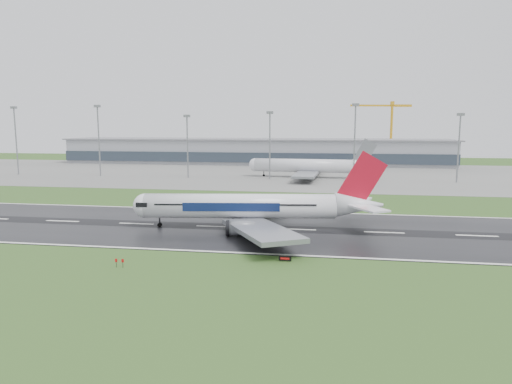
# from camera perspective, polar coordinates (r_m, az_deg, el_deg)

# --- Properties ---
(ground) EXTENTS (520.00, 520.00, 0.00)m
(ground) POSITION_cam_1_polar(r_m,az_deg,el_deg) (118.53, -14.62, -3.87)
(ground) COLOR #2A4C1B
(ground) RESTS_ON ground
(runway) EXTENTS (400.00, 45.00, 0.10)m
(runway) POSITION_cam_1_polar(r_m,az_deg,el_deg) (118.52, -14.62, -3.84)
(runway) COLOR black
(runway) RESTS_ON ground
(apron) EXTENTS (400.00, 130.00, 0.08)m
(apron) POSITION_cam_1_polar(r_m,az_deg,el_deg) (236.99, -2.47, 2.40)
(apron) COLOR slate
(apron) RESTS_ON ground
(terminal) EXTENTS (240.00, 36.00, 15.00)m
(terminal) POSITION_cam_1_polar(r_m,az_deg,el_deg) (295.25, -0.14, 5.03)
(terminal) COLOR gray
(terminal) RESTS_ON ground
(main_airliner) EXTENTS (66.80, 64.38, 17.60)m
(main_airliner) POSITION_cam_1_polar(r_m,az_deg,el_deg) (108.98, 0.21, 0.11)
(main_airliner) COLOR white
(main_airliner) RESTS_ON runway
(parked_airliner) EXTENTS (63.60, 59.70, 17.68)m
(parked_airliner) POSITION_cam_1_polar(r_m,az_deg,el_deg) (216.25, 6.54, 4.14)
(parked_airliner) COLOR silver
(parked_airliner) RESTS_ON apron
(tower_crane) EXTENTS (39.19, 11.69, 39.71)m
(tower_crane) POSITION_cam_1_polar(r_m,az_deg,el_deg) (308.48, 16.44, 7.13)
(tower_crane) COLOR orange
(tower_crane) RESTS_ON ground
(runway_sign) EXTENTS (2.31, 0.69, 1.04)m
(runway_sign) POSITION_cam_1_polar(r_m,az_deg,el_deg) (83.95, 3.62, -8.28)
(runway_sign) COLOR black
(runway_sign) RESTS_ON ground
(floodmast_0) EXTENTS (0.64, 0.64, 32.32)m
(floodmast_0) POSITION_cam_1_polar(r_m,az_deg,el_deg) (256.55, -27.63, 5.52)
(floodmast_0) COLOR gray
(floodmast_0) RESTS_ON ground
(floodmast_1) EXTENTS (0.64, 0.64, 32.71)m
(floodmast_1) POSITION_cam_1_polar(r_m,az_deg,el_deg) (233.16, -18.92, 5.88)
(floodmast_1) COLOR gray
(floodmast_1) RESTS_ON ground
(floodmast_2) EXTENTS (0.64, 0.64, 27.98)m
(floodmast_2) POSITION_cam_1_polar(r_m,az_deg,el_deg) (216.26, -8.50, 5.45)
(floodmast_2) COLOR gray
(floodmast_2) RESTS_ON ground
(floodmast_3) EXTENTS (0.64, 0.64, 29.36)m
(floodmast_3) POSITION_cam_1_polar(r_m,az_deg,el_deg) (207.90, 1.72, 5.62)
(floodmast_3) COLOR gray
(floodmast_3) RESTS_ON ground
(floodmast_4) EXTENTS (0.64, 0.64, 32.55)m
(floodmast_4) POSITION_cam_1_polar(r_m,az_deg,el_deg) (206.42, 12.14, 5.86)
(floodmast_4) COLOR gray
(floodmast_4) RESTS_ON ground
(floodmast_5) EXTENTS (0.64, 0.64, 28.26)m
(floodmast_5) POSITION_cam_1_polar(r_m,az_deg,el_deg) (213.23, 23.85, 4.84)
(floodmast_5) COLOR gray
(floodmast_5) RESTS_ON ground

